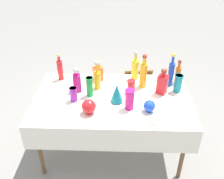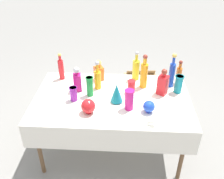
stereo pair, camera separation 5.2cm
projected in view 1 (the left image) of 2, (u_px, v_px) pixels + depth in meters
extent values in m
plane|color=gray|center=(112.00, 147.00, 3.11)|extent=(40.00, 40.00, 0.00)
cube|color=white|center=(112.00, 98.00, 2.71)|extent=(1.68, 1.02, 0.03)
cube|color=white|center=(110.00, 141.00, 2.34)|extent=(1.68, 0.01, 0.28)
cylinder|color=brown|center=(40.00, 150.00, 2.59)|extent=(0.04, 0.04, 0.73)
cylinder|color=brown|center=(183.00, 153.00, 2.55)|extent=(0.04, 0.04, 0.73)
cylinder|color=brown|center=(57.00, 103.00, 3.28)|extent=(0.04, 0.04, 0.73)
cylinder|color=brown|center=(170.00, 105.00, 3.24)|extent=(0.04, 0.04, 0.73)
cylinder|color=blue|center=(171.00, 75.00, 2.83)|extent=(0.07, 0.07, 0.28)
cylinder|color=blue|center=(173.00, 60.00, 2.73)|extent=(0.03, 0.03, 0.09)
sphere|color=gold|center=(174.00, 55.00, 2.70)|extent=(0.05, 0.05, 0.05)
cylinder|color=red|center=(60.00, 70.00, 2.96)|extent=(0.06, 0.06, 0.24)
cylinder|color=red|center=(59.00, 59.00, 2.88)|extent=(0.03, 0.03, 0.06)
sphere|color=gold|center=(58.00, 55.00, 2.85)|extent=(0.04, 0.04, 0.04)
cylinder|color=orange|center=(97.00, 80.00, 2.80)|extent=(0.07, 0.07, 0.21)
cylinder|color=orange|center=(97.00, 68.00, 2.71)|extent=(0.03, 0.03, 0.10)
sphere|color=#B2B2B7|center=(97.00, 63.00, 2.68)|extent=(0.05, 0.05, 0.05)
cylinder|color=yellow|center=(135.00, 70.00, 2.97)|extent=(0.08, 0.08, 0.24)
cylinder|color=yellow|center=(136.00, 57.00, 2.88)|extent=(0.03, 0.03, 0.09)
sphere|color=#B2B2B7|center=(136.00, 53.00, 2.85)|extent=(0.04, 0.04, 0.04)
cylinder|color=orange|center=(178.00, 75.00, 2.91)|extent=(0.06, 0.06, 0.20)
cylinder|color=orange|center=(179.00, 65.00, 2.84)|extent=(0.03, 0.03, 0.06)
sphere|color=maroon|center=(180.00, 62.00, 2.81)|extent=(0.04, 0.04, 0.04)
cylinder|color=orange|center=(143.00, 75.00, 2.81)|extent=(0.08, 0.08, 0.29)
cylinder|color=orange|center=(144.00, 61.00, 2.71)|extent=(0.04, 0.04, 0.08)
sphere|color=maroon|center=(145.00, 56.00, 2.68)|extent=(0.05, 0.05, 0.05)
cube|color=orange|center=(98.00, 74.00, 2.97)|extent=(0.13, 0.13, 0.17)
cylinder|color=orange|center=(98.00, 66.00, 2.91)|extent=(0.04, 0.04, 0.04)
sphere|color=gold|center=(98.00, 63.00, 2.89)|extent=(0.07, 0.07, 0.07)
cube|color=red|center=(162.00, 84.00, 2.71)|extent=(0.13, 0.13, 0.22)
cylinder|color=red|center=(164.00, 74.00, 2.64)|extent=(0.04, 0.04, 0.04)
sphere|color=maroon|center=(164.00, 71.00, 2.62)|extent=(0.06, 0.06, 0.06)
cube|color=#C61972|center=(77.00, 83.00, 2.76)|extent=(0.10, 0.10, 0.20)
cylinder|color=#C61972|center=(76.00, 74.00, 2.69)|extent=(0.04, 0.04, 0.04)
sphere|color=#B2B2B7|center=(76.00, 70.00, 2.67)|extent=(0.07, 0.07, 0.07)
cylinder|color=#198C38|center=(90.00, 87.00, 2.67)|extent=(0.07, 0.07, 0.22)
cylinder|color=#198C38|center=(89.00, 78.00, 2.61)|extent=(0.09, 0.09, 0.01)
cylinder|color=#C61972|center=(130.00, 99.00, 2.47)|extent=(0.09, 0.09, 0.22)
cylinder|color=#C61972|center=(130.00, 91.00, 2.42)|extent=(0.10, 0.10, 0.01)
cylinder|color=purple|center=(74.00, 94.00, 2.60)|extent=(0.08, 0.08, 0.16)
cylinder|color=purple|center=(73.00, 88.00, 2.56)|extent=(0.09, 0.09, 0.01)
cylinder|color=teal|center=(178.00, 83.00, 2.74)|extent=(0.08, 0.08, 0.20)
cylinder|color=teal|center=(179.00, 76.00, 2.69)|extent=(0.10, 0.10, 0.01)
cylinder|color=red|center=(131.00, 86.00, 2.74)|extent=(0.08, 0.08, 0.15)
cylinder|color=red|center=(131.00, 81.00, 2.71)|extent=(0.09, 0.09, 0.01)
cylinder|color=teal|center=(117.00, 101.00, 2.63)|extent=(0.07, 0.07, 0.01)
cone|color=teal|center=(117.00, 93.00, 2.57)|extent=(0.13, 0.13, 0.20)
cylinder|color=red|center=(89.00, 113.00, 2.47)|extent=(0.06, 0.06, 0.01)
sphere|color=red|center=(89.00, 106.00, 2.43)|extent=(0.14, 0.14, 0.14)
cylinder|color=blue|center=(149.00, 111.00, 2.49)|extent=(0.05, 0.05, 0.01)
sphere|color=blue|center=(149.00, 106.00, 2.45)|extent=(0.12, 0.12, 0.12)
cube|color=white|center=(151.00, 123.00, 2.31)|extent=(0.06, 0.02, 0.04)
cube|color=white|center=(153.00, 125.00, 2.29)|extent=(0.05, 0.02, 0.03)
cube|color=tan|center=(139.00, 88.00, 3.94)|extent=(0.53, 0.40, 0.37)
cube|color=tan|center=(139.00, 72.00, 3.91)|extent=(0.45, 0.11, 0.09)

